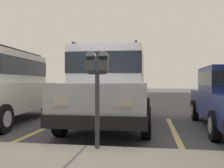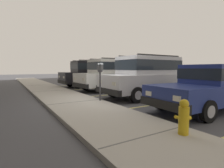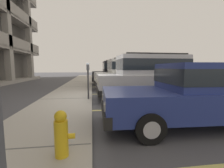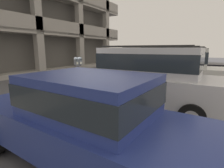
{
  "view_description": "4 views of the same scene",
  "coord_description": "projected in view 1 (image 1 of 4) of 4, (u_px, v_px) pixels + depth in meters",
  "views": [
    {
      "loc": [
        -1.03,
        4.14,
        1.16
      ],
      "look_at": [
        -0.22,
        -1.08,
        1.11
      ],
      "focal_mm": 40.0,
      "sensor_mm": 36.0,
      "label": 1
    },
    {
      "loc": [
        -6.42,
        3.59,
        1.41
      ],
      "look_at": [
        0.25,
        -0.49,
        0.71
      ],
      "focal_mm": 28.0,
      "sensor_mm": 36.0,
      "label": 2
    },
    {
      "loc": [
        -6.5,
        0.19,
        1.44
      ],
      "look_at": [
        -0.05,
        -0.68,
        0.72
      ],
      "focal_mm": 24.0,
      "sensor_mm": 36.0,
      "label": 3
    },
    {
      "loc": [
        -5.28,
        -4.31,
        1.94
      ],
      "look_at": [
        -0.18,
        -1.17,
        0.73
      ],
      "focal_mm": 28.0,
      "sensor_mm": 36.0,
      "label": 4
    }
  ],
  "objects": [
    {
      "name": "parking_stall_lines",
      "position": [
        40.0,
        131.0,
        5.88
      ],
      "size": [
        12.64,
        4.8,
        0.01
      ],
      "color": "#DBD16B",
      "rests_on": "ground_plane"
    },
    {
      "name": "ground_plane",
      "position": [
        90.0,
        152.0,
        4.26
      ],
      "size": [
        80.0,
        80.0,
        0.1
      ],
      "color": "#4C4C51"
    },
    {
      "name": "silver_suv",
      "position": [
        112.0,
        84.0,
        6.64
      ],
      "size": [
        2.06,
        4.8,
        2.03
      ],
      "rotation": [
        0.0,
        0.0,
        0.01
      ],
      "color": "silver",
      "rests_on": "ground_plane"
    },
    {
      "name": "parking_meter_near",
      "position": [
        97.0,
        76.0,
        3.87
      ],
      "size": [
        0.35,
        0.12,
        1.51
      ],
      "color": "#47474C",
      "rests_on": "sidewalk"
    },
    {
      "name": "dark_hatchback",
      "position": [
        0.0,
        84.0,
        7.09
      ],
      "size": [
        2.25,
        4.9,
        2.03
      ],
      "rotation": [
        0.0,
        0.0,
        0.07
      ],
      "color": "silver",
      "rests_on": "ground_plane"
    }
  ]
}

